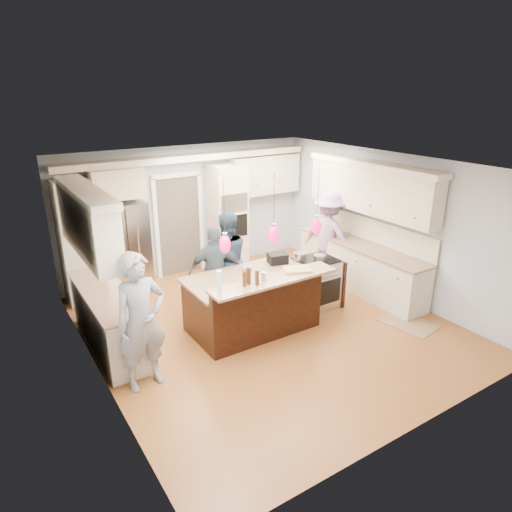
% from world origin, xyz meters
% --- Properties ---
extents(ground_plane, '(6.00, 6.00, 0.00)m').
position_xyz_m(ground_plane, '(0.00, 0.00, 0.00)').
color(ground_plane, '#A96B2E').
rests_on(ground_plane, ground).
extents(room_shell, '(5.54, 6.04, 2.72)m').
position_xyz_m(room_shell, '(0.00, 0.00, 1.82)').
color(room_shell, '#B2BCC6').
rests_on(room_shell, ground).
extents(refrigerator, '(0.90, 0.70, 1.80)m').
position_xyz_m(refrigerator, '(-1.55, 2.64, 0.90)').
color(refrigerator, '#B7B7BC').
rests_on(refrigerator, ground).
extents(oven_column, '(0.72, 0.69, 2.30)m').
position_xyz_m(oven_column, '(0.75, 2.67, 1.15)').
color(oven_column, beige).
rests_on(oven_column, ground).
extents(back_upper_cabinets, '(5.30, 0.61, 2.54)m').
position_xyz_m(back_upper_cabinets, '(-0.75, 2.76, 1.67)').
color(back_upper_cabinets, beige).
rests_on(back_upper_cabinets, ground).
extents(right_counter_run, '(0.64, 3.10, 2.51)m').
position_xyz_m(right_counter_run, '(2.44, 0.30, 1.06)').
color(right_counter_run, beige).
rests_on(right_counter_run, ground).
extents(left_cabinets, '(0.64, 2.30, 2.51)m').
position_xyz_m(left_cabinets, '(-2.44, 0.80, 1.06)').
color(left_cabinets, beige).
rests_on(left_cabinets, ground).
extents(kitchen_island, '(2.10, 1.46, 1.12)m').
position_xyz_m(kitchen_island, '(-0.25, 0.07, 0.49)').
color(kitchen_island, black).
rests_on(kitchen_island, ground).
extents(island_range, '(0.82, 0.71, 0.92)m').
position_xyz_m(island_range, '(1.16, 0.15, 0.46)').
color(island_range, '#B7B7BC').
rests_on(island_range, ground).
extents(pendant_lights, '(1.75, 0.15, 1.03)m').
position_xyz_m(pendant_lights, '(-0.25, -0.51, 1.80)').
color(pendant_lights, black).
rests_on(pendant_lights, ground).
extents(person_bar_end, '(0.74, 0.53, 1.90)m').
position_xyz_m(person_bar_end, '(-2.28, -0.45, 0.95)').
color(person_bar_end, slate).
rests_on(person_bar_end, ground).
extents(person_far_left, '(0.98, 0.83, 1.78)m').
position_xyz_m(person_far_left, '(-0.20, 1.02, 0.89)').
color(person_far_left, '#2A3E51').
rests_on(person_far_left, ground).
extents(person_far_right, '(1.03, 0.71, 1.62)m').
position_xyz_m(person_far_right, '(-0.50, 0.85, 0.81)').
color(person_far_right, '#495966').
rests_on(person_far_right, ground).
extents(person_range_side, '(1.01, 1.34, 1.84)m').
position_xyz_m(person_range_side, '(2.25, 1.08, 0.92)').
color(person_range_side, '#A27FAB').
rests_on(person_range_side, ground).
extents(floor_rug, '(0.74, 0.97, 0.01)m').
position_xyz_m(floor_rug, '(2.06, -1.25, 0.01)').
color(floor_rug, olive).
rests_on(floor_rug, ground).
extents(water_bottle, '(0.09, 0.09, 0.31)m').
position_xyz_m(water_bottle, '(-1.15, -0.50, 1.28)').
color(water_bottle, silver).
rests_on(water_bottle, kitchen_island).
extents(beer_bottle_a, '(0.07, 0.07, 0.26)m').
position_xyz_m(beer_bottle_a, '(-0.67, -0.50, 1.25)').
color(beer_bottle_a, '#411D0B').
rests_on(beer_bottle_a, kitchen_island).
extents(beer_bottle_b, '(0.08, 0.08, 0.23)m').
position_xyz_m(beer_bottle_b, '(-0.59, -0.60, 1.24)').
color(beer_bottle_b, '#411D0B').
rests_on(beer_bottle_b, kitchen_island).
extents(beer_bottle_c, '(0.06, 0.06, 0.22)m').
position_xyz_m(beer_bottle_c, '(-0.76, -0.53, 1.23)').
color(beer_bottle_c, '#411D0B').
rests_on(beer_bottle_c, kitchen_island).
extents(drink_can, '(0.08, 0.08, 0.13)m').
position_xyz_m(drink_can, '(-0.41, -0.51, 1.18)').
color(drink_can, '#B7B7BC').
rests_on(drink_can, kitchen_island).
extents(cutting_board, '(0.50, 0.43, 0.03)m').
position_xyz_m(cutting_board, '(0.24, -0.47, 1.14)').
color(cutting_board, tan).
rests_on(cutting_board, kitchen_island).
extents(pot_large, '(0.22, 0.22, 0.13)m').
position_xyz_m(pot_large, '(0.89, 0.30, 0.98)').
color(pot_large, '#B7B7BC').
rests_on(pot_large, island_range).
extents(pot_small, '(0.21, 0.21, 0.11)m').
position_xyz_m(pot_small, '(1.16, 0.07, 0.97)').
color(pot_small, '#B7B7BC').
rests_on(pot_small, island_range).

